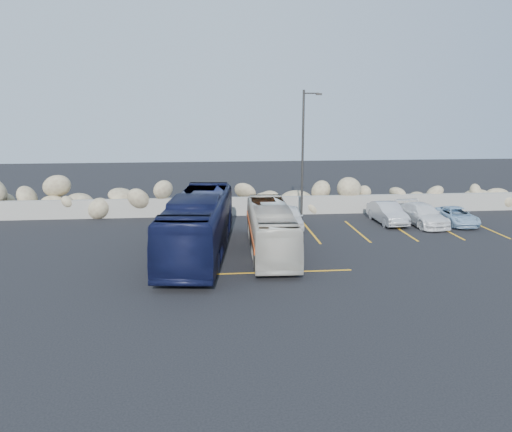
{
  "coord_description": "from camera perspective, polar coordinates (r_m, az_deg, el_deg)",
  "views": [
    {
      "loc": [
        -3.17,
        -20.23,
        7.05
      ],
      "look_at": [
        -0.85,
        4.0,
        1.68
      ],
      "focal_mm": 35.0,
      "sensor_mm": 36.0,
      "label": 1
    }
  ],
  "objects": [
    {
      "name": "car_c",
      "position": [
        31.87,
        18.47,
        0.16
      ],
      "size": [
        2.19,
        4.49,
        1.26
      ],
      "primitive_type": "imported",
      "rotation": [
        0.0,
        0.0,
        0.1
      ],
      "color": "white",
      "rests_on": "ground"
    },
    {
      "name": "car_b",
      "position": [
        31.71,
        14.79,
        0.34
      ],
      "size": [
        1.51,
        3.91,
        1.27
      ],
      "primitive_type": "imported",
      "rotation": [
        0.0,
        0.0,
        0.04
      ],
      "color": "#ADAEB2",
      "rests_on": "ground"
    },
    {
      "name": "car_a",
      "position": [
        29.73,
        3.92,
        -0.09
      ],
      "size": [
        1.8,
        3.78,
        1.25
      ],
      "primitive_type": "imported",
      "rotation": [
        0.0,
        0.0,
        -0.09
      ],
      "color": "white",
      "rests_on": "ground"
    },
    {
      "name": "parking_lines",
      "position": [
        27.86,
        11.02,
        -2.45
      ],
      "size": [
        18.16,
        9.36,
        0.01
      ],
      "color": "orange",
      "rests_on": "ground"
    },
    {
      "name": "car_d",
      "position": [
        32.75,
        21.93,
        0.01
      ],
      "size": [
        1.84,
        3.76,
        1.03
      ],
      "primitive_type": "imported",
      "rotation": [
        0.0,
        0.0,
        -0.04
      ],
      "color": "#9BBFDC",
      "rests_on": "ground"
    },
    {
      "name": "lamppost",
      "position": [
        30.4,
        5.46,
        7.18
      ],
      "size": [
        1.14,
        0.18,
        8.0
      ],
      "color": "#312F2C",
      "rests_on": "ground"
    },
    {
      "name": "seawall",
      "position": [
        33.02,
        0.15,
        1.17
      ],
      "size": [
        60.0,
        0.4,
        1.2
      ],
      "primitive_type": "cube",
      "color": "gray",
      "rests_on": "ground"
    },
    {
      "name": "ground",
      "position": [
        21.66,
        3.27,
        -6.58
      ],
      "size": [
        90.0,
        90.0,
        0.0
      ],
      "primitive_type": "plane",
      "color": "black",
      "rests_on": "ground"
    },
    {
      "name": "vintage_bus",
      "position": [
        24.35,
        1.71,
        -1.53
      ],
      "size": [
        2.3,
        8.52,
        2.35
      ],
      "primitive_type": "imported",
      "rotation": [
        0.0,
        0.0,
        -0.04
      ],
      "color": "beige",
      "rests_on": "ground"
    },
    {
      "name": "tour_coach",
      "position": [
        24.14,
        -6.59,
        -0.99
      ],
      "size": [
        3.72,
        10.86,
        2.96
      ],
      "primitive_type": "imported",
      "rotation": [
        0.0,
        0.0,
        -0.12
      ],
      "color": "#0F1334",
      "rests_on": "ground"
    },
    {
      "name": "riprap_pile",
      "position": [
        34.07,
        -0.05,
        2.71
      ],
      "size": [
        54.0,
        2.8,
        2.6
      ],
      "primitive_type": null,
      "color": "#9E8767",
      "rests_on": "ground"
    }
  ]
}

